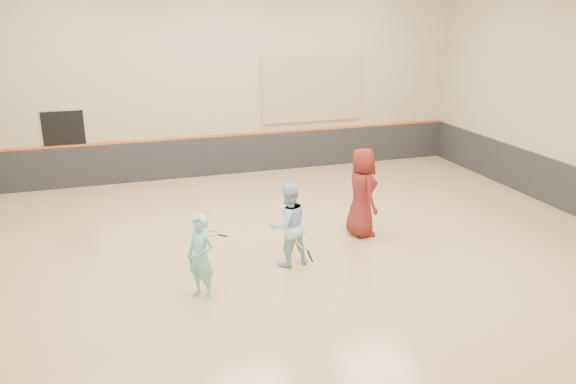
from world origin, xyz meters
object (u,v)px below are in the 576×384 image
object	(u,v)px
instructor	(288,225)
spare_racket	(211,233)
girl	(201,257)
young_man	(362,192)

from	to	relation	value
instructor	spare_racket	xyz separation A→B (m)	(-1.18, 2.04, -0.82)
girl	young_man	world-z (taller)	young_man
young_man	girl	bearing A→B (deg)	113.77
young_man	spare_racket	xyz separation A→B (m)	(-3.22, 1.05, -0.99)
instructor	spare_racket	world-z (taller)	instructor
instructor	young_man	bearing A→B (deg)	-163.97
young_man	spare_racket	distance (m)	3.53
girl	instructor	size ratio (longest dim) A/B	0.92
instructor	girl	bearing A→B (deg)	13.43
instructor	spare_racket	distance (m)	2.50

